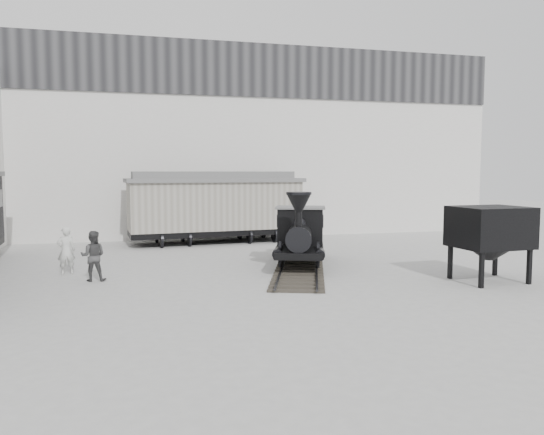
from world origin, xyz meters
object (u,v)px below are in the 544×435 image
object	(u,v)px
locomotive	(300,239)
visitor_b	(93,256)
boxcar	(215,206)
coal_hopper	(490,233)
visitor_a	(66,251)

from	to	relation	value
locomotive	visitor_b	world-z (taller)	locomotive
locomotive	visitor_b	size ratio (longest dim) A/B	4.89
boxcar	coal_hopper	size ratio (longest dim) A/B	3.65
visitor_a	coal_hopper	xyz separation A→B (m)	(14.32, -4.89, 0.80)
locomotive	coal_hopper	bearing A→B (deg)	-20.01
visitor_b	coal_hopper	distance (m)	13.72
visitor_a	visitor_b	world-z (taller)	visitor_a
visitor_a	coal_hopper	bearing A→B (deg)	146.75
visitor_b	coal_hopper	size ratio (longest dim) A/B	0.68
locomotive	visitor_a	size ratio (longest dim) A/B	4.83
locomotive	boxcar	xyz separation A→B (m)	(-2.27, 7.86, 0.89)
boxcar	visitor_a	world-z (taller)	boxcar
boxcar	visitor_b	xyz separation A→B (m)	(-5.53, -8.82, -1.11)
visitor_a	visitor_b	size ratio (longest dim) A/B	1.01
boxcar	coal_hopper	distance (m)	14.49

